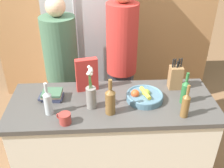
% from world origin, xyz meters
% --- Properties ---
extents(kitchen_island, '(1.72, 0.67, 0.90)m').
position_xyz_m(kitchen_island, '(0.00, 0.00, 0.45)').
color(kitchen_island, silver).
rests_on(kitchen_island, ground_plane).
extents(back_wall_wood, '(2.92, 0.12, 2.60)m').
position_xyz_m(back_wall_wood, '(0.00, 1.62, 1.30)').
color(back_wall_wood, '#AD7A4C').
rests_on(back_wall_wood, ground_plane).
extents(refrigerator, '(0.82, 0.63, 2.04)m').
position_xyz_m(refrigerator, '(-0.28, 1.26, 1.02)').
color(refrigerator, '#B7B7BC').
rests_on(refrigerator, ground_plane).
extents(fruit_bowl, '(0.31, 0.31, 0.10)m').
position_xyz_m(fruit_bowl, '(0.27, 0.01, 0.94)').
color(fruit_bowl, slate).
rests_on(fruit_bowl, kitchen_island).
extents(knife_block, '(0.11, 0.09, 0.29)m').
position_xyz_m(knife_block, '(0.56, 0.19, 1.01)').
color(knife_block, olive).
rests_on(knife_block, kitchen_island).
extents(flower_vase, '(0.08, 0.08, 0.37)m').
position_xyz_m(flower_vase, '(-0.17, -0.07, 1.03)').
color(flower_vase, gray).
rests_on(flower_vase, kitchen_island).
extents(cereal_box, '(0.20, 0.10, 0.30)m').
position_xyz_m(cereal_box, '(-0.21, 0.20, 1.05)').
color(cereal_box, red).
rests_on(cereal_box, kitchen_island).
extents(coffee_mug, '(0.12, 0.09, 0.08)m').
position_xyz_m(coffee_mug, '(-0.37, -0.25, 0.94)').
color(coffee_mug, '#99332D').
rests_on(coffee_mug, kitchen_island).
extents(book_stack, '(0.21, 0.15, 0.07)m').
position_xyz_m(book_stack, '(-0.50, 0.07, 0.94)').
color(book_stack, '#2D334C').
rests_on(book_stack, kitchen_island).
extents(bottle_oil, '(0.08, 0.08, 0.30)m').
position_xyz_m(bottle_oil, '(-0.03, -0.15, 1.02)').
color(bottle_oil, brown).
rests_on(bottle_oil, kitchen_island).
extents(bottle_vinegar, '(0.06, 0.06, 0.28)m').
position_xyz_m(bottle_vinegar, '(0.58, -0.04, 1.01)').
color(bottle_vinegar, '#286633').
rests_on(bottle_vinegar, kitchen_island).
extents(bottle_wine, '(0.06, 0.06, 0.27)m').
position_xyz_m(bottle_wine, '(-0.50, -0.13, 1.01)').
color(bottle_wine, '#B2BCC1').
rests_on(bottle_wine, kitchen_island).
extents(bottle_water, '(0.06, 0.06, 0.28)m').
position_xyz_m(bottle_water, '(0.53, -0.22, 1.01)').
color(bottle_water, brown).
rests_on(bottle_water, kitchen_island).
extents(person_at_sink, '(0.34, 0.34, 1.61)m').
position_xyz_m(person_at_sink, '(-0.49, 0.65, 0.90)').
color(person_at_sink, '#383842').
rests_on(person_at_sink, ground_plane).
extents(person_in_blue, '(0.31, 0.31, 1.75)m').
position_xyz_m(person_in_blue, '(0.13, 0.64, 1.00)').
color(person_in_blue, '#383842').
rests_on(person_in_blue, ground_plane).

